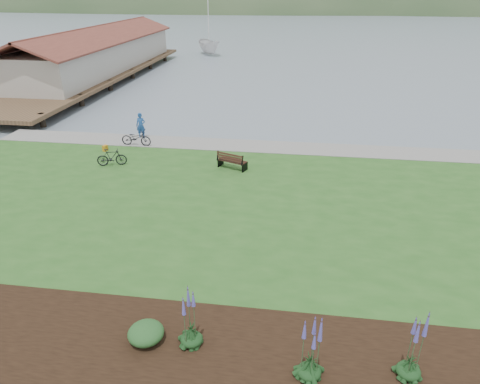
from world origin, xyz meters
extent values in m
plane|color=slate|center=(0.00, 0.00, 0.00)|extent=(600.00, 600.00, 0.00)
cube|color=#27581F|center=(0.00, -2.00, 0.20)|extent=(34.00, 20.00, 0.40)
cube|color=gray|center=(0.00, 6.90, 0.42)|extent=(34.00, 2.20, 0.03)
cube|color=black|center=(3.00, -9.80, 0.42)|extent=(24.00, 4.40, 0.04)
cube|color=#4C3826|center=(-20.00, 26.00, 0.85)|extent=(8.00, 36.00, 0.30)
cube|color=#B2ADA3|center=(-20.00, 28.00, 2.50)|extent=(6.40, 28.00, 3.00)
cube|color=black|center=(-1.54, 3.28, 0.84)|extent=(1.64, 1.09, 0.05)
cube|color=black|center=(-1.65, 3.01, 1.13)|extent=(1.50, 0.73, 0.49)
cube|color=black|center=(-2.24, 3.57, 0.61)|extent=(0.26, 0.52, 0.43)
cube|color=black|center=(-0.83, 2.99, 0.61)|extent=(0.26, 0.52, 0.43)
imported|color=#1E4C8E|center=(-8.11, 7.50, 1.36)|extent=(0.72, 0.52, 1.91)
imported|color=black|center=(-7.93, 6.06, 0.88)|extent=(0.68, 1.86, 0.97)
imported|color=black|center=(-8.09, 2.77, 0.88)|extent=(0.89, 1.65, 0.96)
imported|color=silver|center=(-11.73, 46.50, 0.00)|extent=(13.69, 13.75, 26.03)
cube|color=#C47F17|center=(-9.45, 4.89, 0.57)|extent=(0.25, 0.34, 0.34)
ellipsoid|color=#133416|center=(2.46, -9.90, 0.59)|extent=(0.62, 0.62, 0.31)
cone|color=#47429B|center=(2.46, -9.90, 1.63)|extent=(0.36, 0.36, 1.77)
ellipsoid|color=#133416|center=(4.93, -9.55, 0.59)|extent=(0.62, 0.62, 0.31)
cone|color=#47429B|center=(4.93, -9.55, 1.75)|extent=(0.32, 0.32, 2.01)
ellipsoid|color=#133416|center=(-0.71, -9.26, 0.59)|extent=(0.62, 0.62, 0.31)
cone|color=#47429B|center=(-0.71, -9.26, 1.72)|extent=(0.32, 0.32, 1.94)
ellipsoid|color=#1E4C21|center=(-1.98, -9.30, 0.69)|extent=(1.00, 1.00, 0.50)
camera|label=1|loc=(1.81, -17.72, 9.31)|focal=32.00mm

